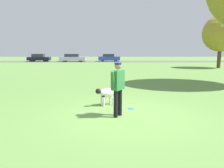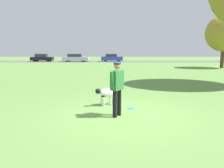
# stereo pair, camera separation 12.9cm
# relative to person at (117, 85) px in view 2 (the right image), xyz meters

# --- Properties ---
(ground_plane) EXTENTS (120.00, 120.00, 0.00)m
(ground_plane) POSITION_rel_person_xyz_m (0.29, 0.18, -0.99)
(ground_plane) COLOR #608C42
(far_road_strip) EXTENTS (120.00, 6.00, 0.01)m
(far_road_strip) POSITION_rel_person_xyz_m (0.29, 32.52, -0.98)
(far_road_strip) COLOR #5B5B59
(far_road_strip) RESTS_ON ground_plane
(person) EXTENTS (0.47, 0.65, 1.66)m
(person) POSITION_rel_person_xyz_m (0.00, 0.00, 0.00)
(person) COLOR black
(person) RESTS_ON ground_plane
(dog) EXTENTS (0.92, 0.60, 0.66)m
(dog) POSITION_rel_person_xyz_m (-0.37, 1.34, -0.53)
(dog) COLOR silver
(dog) RESTS_ON ground_plane
(frisbee) EXTENTS (0.22, 0.22, 0.02)m
(frisbee) POSITION_rel_person_xyz_m (0.50, 0.88, -0.98)
(frisbee) COLOR #268CE5
(frisbee) RESTS_ON ground_plane
(parked_car_black) EXTENTS (3.91, 1.95, 1.36)m
(parked_car_black) POSITION_rel_person_xyz_m (-12.61, 32.56, -0.32)
(parked_car_black) COLOR black
(parked_car_black) RESTS_ON ground_plane
(parked_car_silver) EXTENTS (4.55, 1.80, 1.35)m
(parked_car_silver) POSITION_rel_person_xyz_m (-6.58, 32.14, -0.32)
(parked_car_silver) COLOR #B7B7BC
(parked_car_silver) RESTS_ON ground_plane
(parked_car_blue) EXTENTS (3.87, 1.81, 1.34)m
(parked_car_blue) POSITION_rel_person_xyz_m (-0.21, 32.81, -0.33)
(parked_car_blue) COLOR #284293
(parked_car_blue) RESTS_ON ground_plane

